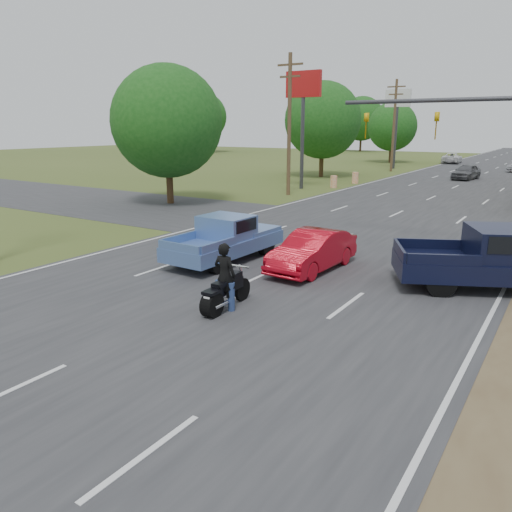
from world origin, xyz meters
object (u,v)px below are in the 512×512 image
Objects in this scene: red_convertible at (312,251)px; navy_pickup at (499,259)px; distant_car_white at (452,158)px; blue_pickup at (227,238)px; rider at (225,279)px; distant_car_grey at (466,172)px; motorcycle at (224,293)px.

navy_pickup is (5.84, 1.24, 0.29)m from red_convertible.
red_convertible is 0.83× the size of distant_car_white.
blue_pickup reaches higher than red_convertible.
distant_car_grey is at bearing -90.09° from rider.
distant_car_grey is 23.02m from distant_car_white.
blue_pickup reaches higher than motorcycle.
distant_car_grey reaches higher than motorcycle.
red_convertible is at bearing -94.96° from rider.
navy_pickup reaches higher than distant_car_white.
blue_pickup is 36.69m from distant_car_grey.
blue_pickup is 0.83× the size of navy_pickup.
distant_car_white is at bearing 100.21° from red_convertible.
blue_pickup reaches higher than distant_car_white.
distant_car_grey is at bearing 166.39° from navy_pickup.
red_convertible is 3.42m from blue_pickup.
motorcycle is at bearing -90.13° from red_convertible.
distant_car_grey is at bearing 88.74° from blue_pickup.
motorcycle is 0.51× the size of distant_car_grey.
red_convertible is 1.92× the size of motorcycle.
motorcycle is at bearing -70.22° from navy_pickup.
navy_pickup is at bearing -70.25° from distant_car_grey.
distant_car_white is at bearing 112.80° from distant_car_grey.
motorcycle is 0.35× the size of navy_pickup.
red_convertible is 0.98× the size of distant_car_grey.
blue_pickup is 9.38m from navy_pickup.
motorcycle is 0.43× the size of distant_car_white.
blue_pickup is (-3.38, -0.47, 0.17)m from red_convertible.
rider is 41.08m from distant_car_grey.
rider reaches higher than blue_pickup.
distant_car_grey is (-1.37, 41.06, -0.17)m from rider.
rider is at bearing -70.50° from navy_pickup.
navy_pickup is 1.46× the size of distant_car_grey.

